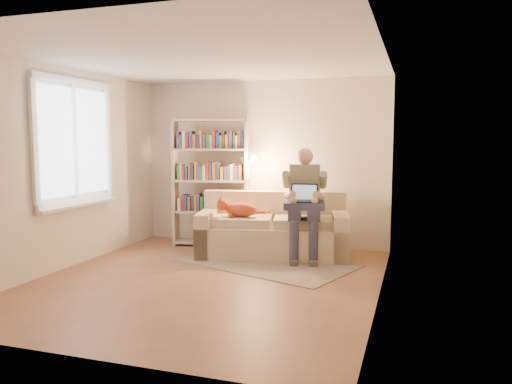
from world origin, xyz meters
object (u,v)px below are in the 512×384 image
(person, at_px, (304,197))
(laptop, at_px, (307,197))
(bookshelf, at_px, (211,176))
(sofa, at_px, (273,233))
(cat, at_px, (237,209))

(person, relative_size, laptop, 3.71)
(laptop, xyz_separation_m, bookshelf, (-1.66, 0.54, 0.22))
(sofa, bearing_deg, person, -19.52)
(sofa, relative_size, laptop, 5.44)
(cat, xyz_separation_m, laptop, (1.01, 0.04, 0.20))
(laptop, distance_m, bookshelf, 1.75)
(cat, bearing_deg, person, -1.39)
(cat, bearing_deg, laptop, -9.50)
(sofa, bearing_deg, bookshelf, 151.05)
(sofa, distance_m, bookshelf, 1.41)
(sofa, xyz_separation_m, bookshelf, (-1.12, 0.34, 0.78))
(sofa, height_order, bookshelf, bookshelf)
(cat, distance_m, laptop, 1.04)
(laptop, height_order, bookshelf, bookshelf)
(laptop, bearing_deg, cat, 170.50)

